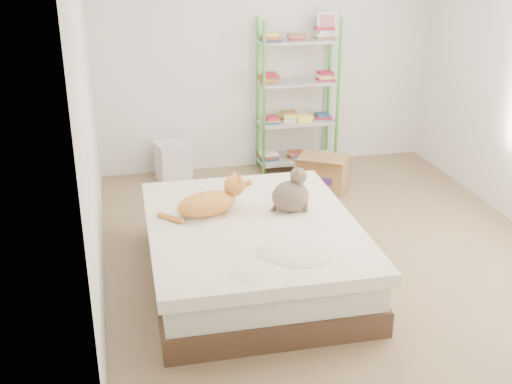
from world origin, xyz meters
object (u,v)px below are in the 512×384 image
object	(u,v)px
bed	(252,251)
white_bin	(173,160)
cardboard_box	(322,173)
shelf_unit	(298,99)
grey_cat	(291,190)
orange_cat	(207,201)

from	to	relation	value
bed	white_bin	bearing A→B (deg)	99.80
bed	cardboard_box	world-z (taller)	bed
shelf_unit	cardboard_box	distance (m)	0.93
white_bin	shelf_unit	bearing A→B (deg)	1.25
grey_cat	cardboard_box	xyz separation A→B (m)	(0.80, 1.55, -0.50)
cardboard_box	white_bin	xyz separation A→B (m)	(-1.50, 0.65, 0.04)
cardboard_box	white_bin	distance (m)	1.63
grey_cat	shelf_unit	distance (m)	2.35
orange_cat	bed	bearing A→B (deg)	-51.45
bed	cardboard_box	size ratio (longest dim) A/B	3.01
bed	cardboard_box	bearing A→B (deg)	57.05
bed	grey_cat	bearing A→B (deg)	23.45
orange_cat	white_bin	size ratio (longest dim) A/B	1.35
grey_cat	shelf_unit	bearing A→B (deg)	-16.93
bed	orange_cat	distance (m)	0.53
grey_cat	white_bin	xyz separation A→B (m)	(-0.70, 2.20, -0.47)
orange_cat	grey_cat	size ratio (longest dim) A/B	1.60
bed	orange_cat	world-z (taller)	orange_cat
cardboard_box	white_bin	size ratio (longest dim) A/B	1.55
bed	grey_cat	distance (m)	0.57
bed	shelf_unit	world-z (taller)	shelf_unit
cardboard_box	orange_cat	bearing A→B (deg)	-103.43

